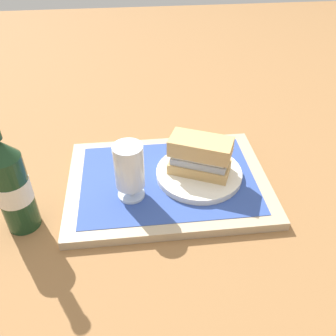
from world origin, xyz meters
name	(u,v)px	position (x,y,z in m)	size (l,w,h in m)	color
ground_plane	(168,185)	(0.00, 0.00, 0.00)	(3.00, 3.00, 0.00)	olive
tray	(168,182)	(0.00, 0.00, 0.01)	(0.44, 0.32, 0.02)	tan
placemat	(168,178)	(0.00, 0.00, 0.02)	(0.38, 0.27, 0.00)	#2D4793
plate	(199,173)	(-0.07, 0.00, 0.03)	(0.19, 0.19, 0.01)	silver
sandwich	(198,154)	(-0.07, 0.00, 0.08)	(0.14, 0.11, 0.08)	tan
beer_glass	(129,170)	(0.08, 0.05, 0.09)	(0.06, 0.06, 0.12)	silver
beer_bottle	(11,184)	(0.30, 0.08, 0.10)	(0.07, 0.07, 0.27)	#19381E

